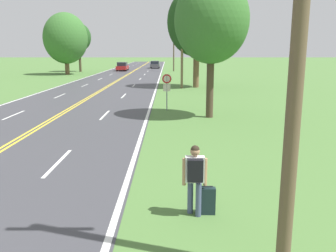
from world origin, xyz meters
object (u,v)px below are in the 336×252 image
Objects in this scene: suitcase at (206,201)px; car_dark_grey_van_mid_near at (156,64)px; tree_far_back at (212,21)px; tree_left_verge at (197,22)px; hitchhiker_person at (195,173)px; tree_right_cluster at (79,37)px; car_red_sedan_approaching at (123,66)px; tree_behind_sign at (66,38)px; traffic_sign at (167,83)px.

car_dark_grey_van_mid_near reaches higher than suitcase.
tree_left_verge is at bearing 88.21° from tree_far_back.
hitchhiker_person is 0.74m from suitcase.
tree_right_cluster is at bearing 123.78° from tree_left_verge.
tree_left_verge is 33.10m from car_red_sedan_approaching.
tree_behind_sign is 25.06m from car_dark_grey_van_mid_near.
tree_right_cluster is at bearing 88.84° from tree_behind_sign.
tree_right_cluster is 1.11× the size of tree_far_back.
tree_far_back is at bearing -6.72° from hitchhiker_person.
tree_left_verge reaches higher than tree_far_back.
hitchhiker_person is at bearing 2.67° from car_dark_grey_van_mid_near.
suitcase is 51.81m from tree_behind_sign.
suitcase is (0.27, 0.08, -0.69)m from hitchhiker_person.
tree_right_cluster reaches higher than hitchhiker_person.
tree_left_verge is at bearing -3.10° from hitchhiker_person.
car_red_sedan_approaching is (-9.37, 59.46, 0.49)m from suitcase.
tree_behind_sign is at bearing 116.37° from tree_far_back.
hitchhiker_person is 0.22× the size of tree_far_back.
tree_far_back reaches higher than hitchhiker_person.
car_red_sedan_approaching is at bearing -29.36° from car_dark_grey_van_mid_near.
traffic_sign reaches higher than car_red_sedan_approaching.
tree_left_verge is 41.54m from car_dark_grey_van_mid_near.
tree_right_cluster reaches higher than car_dark_grey_van_mid_near.
tree_left_verge is 2.05× the size of car_red_sedan_approaching.
tree_behind_sign reaches higher than hitchhiker_person.
hitchhiker_person is at bearing -98.08° from tree_far_back.
suitcase is 0.30× the size of traffic_sign.
tree_left_verge is at bearing 7.78° from car_dark_grey_van_mid_near.
hitchhiker_person is 2.41× the size of suitcase.
traffic_sign is 0.47× the size of car_red_sedan_approaching.
tree_behind_sign is (-16.69, 48.77, 5.23)m from suitcase.
tree_right_cluster is 47.95m from tree_far_back.
traffic_sign reaches higher than suitcase.
tree_behind_sign reaches higher than car_red_sedan_approaching.
tree_right_cluster is at bearing 110.32° from traffic_sign.
tree_left_verge is (2.93, 14.41, 4.74)m from traffic_sign.
suitcase is at bearing -71.11° from tree_behind_sign.
tree_far_back is 1.56× the size of car_dark_grey_van_mid_near.
tree_left_verge reaches higher than car_dark_grey_van_mid_near.
tree_right_cluster is (-16.53, 56.58, 5.65)m from suitcase.
suitcase is 29.60m from tree_left_verge.
tree_right_cluster is at bearing 112.05° from tree_far_back.
tree_far_back is 48.75m from car_red_sedan_approaching.
traffic_sign is 4.88m from tree_far_back.
tree_behind_sign is 1.12× the size of tree_right_cluster.
suitcase is 60.20m from car_red_sedan_approaching.
tree_behind_sign is at bearing 114.67° from traffic_sign.
hitchhiker_person is 0.17× the size of tree_left_verge.
tree_left_verge is 33.32m from tree_right_cluster.
car_dark_grey_van_mid_near is at bearing 45.45° from tree_right_cluster.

